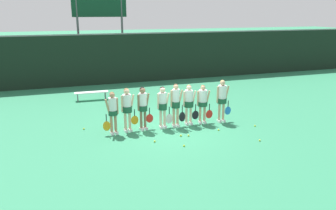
# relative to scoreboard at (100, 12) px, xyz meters

# --- Properties ---
(ground_plane) EXTENTS (140.00, 140.00, 0.00)m
(ground_plane) POSITION_rel_scoreboard_xyz_m (1.12, -10.42, -4.40)
(ground_plane) COLOR #2D7F56
(fence_windscreen) EXTENTS (60.00, 0.08, 3.14)m
(fence_windscreen) POSITION_rel_scoreboard_xyz_m (1.12, -1.66, -2.82)
(fence_windscreen) COLOR black
(fence_windscreen) RESTS_ON ground_plane
(scoreboard) EXTENTS (3.46, 0.15, 5.69)m
(scoreboard) POSITION_rel_scoreboard_xyz_m (0.00, 0.00, 0.00)
(scoreboard) COLOR #515156
(scoreboard) RESTS_ON ground_plane
(bench_courtside) EXTENTS (1.72, 0.43, 0.42)m
(bench_courtside) POSITION_rel_scoreboard_xyz_m (-1.31, -5.22, -4.04)
(bench_courtside) COLOR silver
(bench_courtside) RESTS_ON ground_plane
(player_0) EXTENTS (0.61, 0.34, 1.62)m
(player_0) POSITION_rel_scoreboard_xyz_m (-1.05, -10.47, -3.46)
(player_0) COLOR tan
(player_0) RESTS_ON ground_plane
(player_1) EXTENTS (0.65, 0.36, 1.69)m
(player_1) POSITION_rel_scoreboard_xyz_m (-0.48, -10.35, -3.40)
(player_1) COLOR beige
(player_1) RESTS_ON ground_plane
(player_2) EXTENTS (0.63, 0.35, 1.70)m
(player_2) POSITION_rel_scoreboard_xyz_m (0.13, -10.38, -3.40)
(player_2) COLOR #8C664C
(player_2) RESTS_ON ground_plane
(player_3) EXTENTS (0.62, 0.34, 1.66)m
(player_3) POSITION_rel_scoreboard_xyz_m (0.91, -10.40, -3.43)
(player_3) COLOR beige
(player_3) RESTS_ON ground_plane
(player_4) EXTENTS (0.61, 0.33, 1.74)m
(player_4) POSITION_rel_scoreboard_xyz_m (1.44, -10.43, -3.40)
(player_4) COLOR tan
(player_4) RESTS_ON ground_plane
(player_5) EXTENTS (0.66, 0.38, 1.64)m
(player_5) POSITION_rel_scoreboard_xyz_m (2.02, -10.35, -3.44)
(player_5) COLOR beige
(player_5) RESTS_ON ground_plane
(player_6) EXTENTS (0.67, 0.39, 1.60)m
(player_6) POSITION_rel_scoreboard_xyz_m (2.61, -10.39, -3.46)
(player_6) COLOR tan
(player_6) RESTS_ON ground_plane
(player_7) EXTENTS (0.67, 0.39, 1.77)m
(player_7) POSITION_rel_scoreboard_xyz_m (3.42, -10.48, -3.35)
(player_7) COLOR tan
(player_7) RESTS_ON ground_plane
(tennis_ball_0) EXTENTS (0.07, 0.07, 0.07)m
(tennis_ball_0) POSITION_rel_scoreboard_xyz_m (1.24, -11.52, -4.37)
(tennis_ball_0) COLOR #CCE033
(tennis_ball_0) RESTS_ON ground_plane
(tennis_ball_1) EXTENTS (0.06, 0.06, 0.06)m
(tennis_ball_1) POSITION_rel_scoreboard_xyz_m (3.73, -12.83, -4.37)
(tennis_ball_1) COLOR #CCE033
(tennis_ball_1) RESTS_ON ground_plane
(tennis_ball_2) EXTENTS (0.07, 0.07, 0.07)m
(tennis_ball_2) POSITION_rel_scoreboard_xyz_m (-2.07, -9.64, -4.37)
(tennis_ball_2) COLOR #CCE033
(tennis_ball_2) RESTS_ON ground_plane
(tennis_ball_3) EXTENTS (0.07, 0.07, 0.07)m
(tennis_ball_3) POSITION_rel_scoreboard_xyz_m (4.43, -11.45, -4.37)
(tennis_ball_3) COLOR #CCE033
(tennis_ball_3) RESTS_ON ground_plane
(tennis_ball_4) EXTENTS (0.07, 0.07, 0.07)m
(tennis_ball_4) POSITION_rel_scoreboard_xyz_m (1.51, -11.60, -4.37)
(tennis_ball_4) COLOR #CCE033
(tennis_ball_4) RESTS_ON ground_plane
(tennis_ball_5) EXTENTS (0.07, 0.07, 0.07)m
(tennis_ball_5) POSITION_rel_scoreboard_xyz_m (1.02, -12.43, -4.37)
(tennis_ball_5) COLOR #CCE033
(tennis_ball_5) RESTS_ON ground_plane
(tennis_ball_6) EXTENTS (0.07, 0.07, 0.07)m
(tennis_ball_6) POSITION_rel_scoreboard_xyz_m (0.18, -11.74, -4.37)
(tennis_ball_6) COLOR #CCE033
(tennis_ball_6) RESTS_ON ground_plane
(tennis_ball_7) EXTENTS (0.07, 0.07, 0.07)m
(tennis_ball_7) POSITION_rel_scoreboard_xyz_m (2.84, -11.42, -4.37)
(tennis_ball_7) COLOR #CCE033
(tennis_ball_7) RESTS_ON ground_plane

